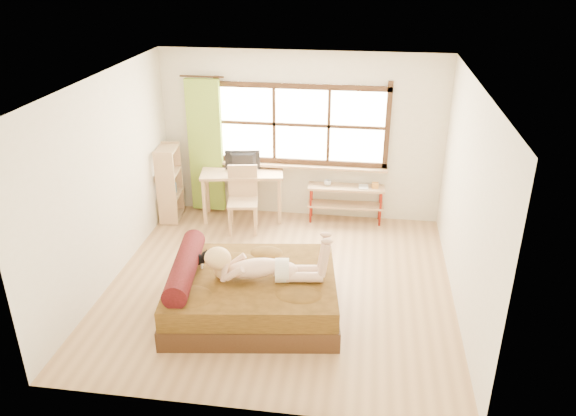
% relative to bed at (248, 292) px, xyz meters
% --- Properties ---
extents(floor, '(4.50, 4.50, 0.00)m').
position_rel_bed_xyz_m(floor, '(0.29, 0.64, -0.28)').
color(floor, '#9E754C').
rests_on(floor, ground).
extents(ceiling, '(4.50, 4.50, 0.00)m').
position_rel_bed_xyz_m(ceiling, '(0.29, 0.64, 2.42)').
color(ceiling, white).
rests_on(ceiling, wall_back).
extents(wall_back, '(4.50, 0.00, 4.50)m').
position_rel_bed_xyz_m(wall_back, '(0.29, 2.89, 1.07)').
color(wall_back, silver).
rests_on(wall_back, floor).
extents(wall_front, '(4.50, 0.00, 4.50)m').
position_rel_bed_xyz_m(wall_front, '(0.29, -1.61, 1.07)').
color(wall_front, silver).
rests_on(wall_front, floor).
extents(wall_left, '(0.00, 4.50, 4.50)m').
position_rel_bed_xyz_m(wall_left, '(-1.96, 0.64, 1.07)').
color(wall_left, silver).
rests_on(wall_left, floor).
extents(wall_right, '(0.00, 4.50, 4.50)m').
position_rel_bed_xyz_m(wall_right, '(2.54, 0.64, 1.07)').
color(wall_right, silver).
rests_on(wall_right, floor).
extents(window, '(2.80, 0.16, 1.46)m').
position_rel_bed_xyz_m(window, '(0.29, 2.86, 1.23)').
color(window, '#FFEDBF').
rests_on(window, wall_back).
extents(curtain, '(0.55, 0.10, 2.20)m').
position_rel_bed_xyz_m(curtain, '(-1.26, 2.77, 0.87)').
color(curtain, olive).
rests_on(curtain, wall_back).
extents(bed, '(2.24, 1.89, 0.77)m').
position_rel_bed_xyz_m(bed, '(0.00, 0.00, 0.00)').
color(bed, '#351B0F').
rests_on(bed, floor).
extents(woman, '(1.47, 0.60, 0.61)m').
position_rel_bed_xyz_m(woman, '(0.20, -0.04, 0.54)').
color(woman, '#DFAE8F').
rests_on(woman, bed).
extents(kitten, '(0.32, 0.16, 0.24)m').
position_rel_bed_xyz_m(kitten, '(-0.67, 0.11, 0.35)').
color(kitten, black).
rests_on(kitten, bed).
extents(desk, '(1.39, 0.81, 0.82)m').
position_rel_bed_xyz_m(desk, '(-0.63, 2.59, 0.43)').
color(desk, tan).
rests_on(desk, floor).
extents(monitor, '(0.56, 0.16, 0.32)m').
position_rel_bed_xyz_m(monitor, '(-0.63, 2.64, 0.70)').
color(monitor, black).
rests_on(monitor, desk).
extents(chair, '(0.53, 0.53, 1.03)m').
position_rel_bed_xyz_m(chair, '(-0.54, 2.23, 0.29)').
color(chair, tan).
rests_on(chair, floor).
extents(pipe_shelf, '(1.23, 0.34, 0.69)m').
position_rel_bed_xyz_m(pipe_shelf, '(1.06, 2.71, 0.17)').
color(pipe_shelf, tan).
rests_on(pipe_shelf, floor).
extents(cup, '(0.12, 0.12, 0.09)m').
position_rel_bed_xyz_m(cup, '(0.74, 2.71, 0.38)').
color(cup, gray).
rests_on(cup, pipe_shelf).
extents(book, '(0.16, 0.21, 0.02)m').
position_rel_bed_xyz_m(book, '(1.24, 2.71, 0.34)').
color(book, gray).
rests_on(book, pipe_shelf).
extents(bookshelf, '(0.36, 0.57, 1.24)m').
position_rel_bed_xyz_m(bookshelf, '(-1.79, 2.39, 0.35)').
color(bookshelf, tan).
rests_on(bookshelf, floor).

